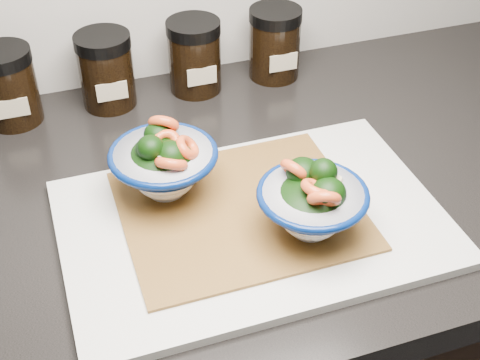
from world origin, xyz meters
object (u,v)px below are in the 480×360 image
object	(u,v)px
cutting_board	(253,223)
bowl_left	(164,164)
spice_jar_d	(275,43)
spice_jar_b	(106,70)
spice_jar_c	(195,56)
bowl_right	(313,202)
spice_jar_a	(8,86)

from	to	relation	value
cutting_board	bowl_left	xyz separation A→B (m)	(-0.09, 0.08, 0.05)
cutting_board	spice_jar_d	size ratio (longest dim) A/B	3.98
cutting_board	bowl_left	bearing A→B (deg)	136.83
bowl_left	spice_jar_b	bearing A→B (deg)	96.02
spice_jar_b	spice_jar_c	bearing A→B (deg)	0.00
bowl_left	spice_jar_c	xyz separation A→B (m)	(0.11, 0.25, -0.00)
bowl_right	spice_jar_b	distance (m)	0.41
bowl_left	spice_jar_a	size ratio (longest dim) A/B	1.17
cutting_board	spice_jar_a	size ratio (longest dim) A/B	3.98
bowl_left	bowl_right	world-z (taller)	bowl_left
cutting_board	spice_jar_b	size ratio (longest dim) A/B	3.98
spice_jar_b	spice_jar_c	distance (m)	0.13
bowl_left	bowl_right	distance (m)	0.19
bowl_left	spice_jar_d	bearing A→B (deg)	46.18
bowl_left	bowl_right	size ratio (longest dim) A/B	1.04
cutting_board	bowl_left	size ratio (longest dim) A/B	3.39
spice_jar_b	bowl_left	bearing A→B (deg)	-83.98
spice_jar_d	spice_jar_a	bearing A→B (deg)	180.00
bowl_right	spice_jar_d	bearing A→B (deg)	75.23
bowl_left	spice_jar_b	size ratio (longest dim) A/B	1.17
bowl_right	spice_jar_a	xyz separation A→B (m)	(-0.31, 0.37, 0.00)
cutting_board	bowl_right	size ratio (longest dim) A/B	3.54
spice_jar_d	spice_jar_b	bearing A→B (deg)	180.00
spice_jar_c	spice_jar_d	bearing A→B (deg)	0.00
bowl_left	spice_jar_c	world-z (taller)	spice_jar_c
cutting_board	spice_jar_a	xyz separation A→B (m)	(-0.25, 0.33, 0.05)
spice_jar_c	bowl_left	bearing A→B (deg)	-113.55
bowl_right	spice_jar_a	distance (m)	0.48
cutting_board	spice_jar_a	bearing A→B (deg)	127.29
cutting_board	spice_jar_d	xyz separation A→B (m)	(0.15, 0.33, 0.05)
spice_jar_b	spice_jar_d	xyz separation A→B (m)	(0.27, 0.00, 0.00)
cutting_board	spice_jar_c	bearing A→B (deg)	85.94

